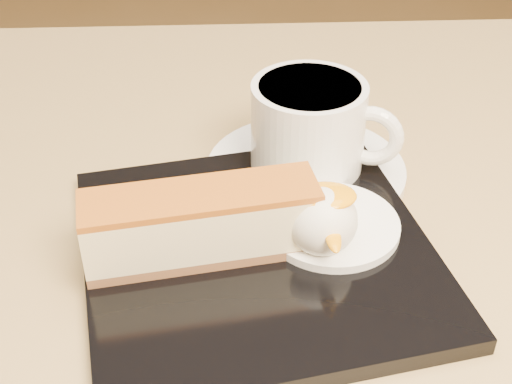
{
  "coord_description": "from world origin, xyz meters",
  "views": [
    {
      "loc": [
        0.04,
        -0.34,
        1.03
      ],
      "look_at": [
        0.05,
        0.03,
        0.76
      ],
      "focal_mm": 50.0,
      "sensor_mm": 36.0,
      "label": 1
    }
  ],
  "objects_px": {
    "dessert_plate": "(257,252)",
    "cheesecake": "(201,223)",
    "ice_cream_scoop": "(322,220)",
    "coffee_cup": "(311,126)",
    "saucer": "(306,171)"
  },
  "relations": [
    {
      "from": "dessert_plate",
      "to": "cheesecake",
      "type": "distance_m",
      "value": 0.05
    },
    {
      "from": "ice_cream_scoop",
      "to": "dessert_plate",
      "type": "bearing_deg",
      "value": 172.87
    },
    {
      "from": "cheesecake",
      "to": "ice_cream_scoop",
      "type": "distance_m",
      "value": 0.08
    },
    {
      "from": "cheesecake",
      "to": "ice_cream_scoop",
      "type": "height_order",
      "value": "cheesecake"
    },
    {
      "from": "dessert_plate",
      "to": "ice_cream_scoop",
      "type": "bearing_deg",
      "value": -7.13
    },
    {
      "from": "dessert_plate",
      "to": "coffee_cup",
      "type": "height_order",
      "value": "coffee_cup"
    },
    {
      "from": "dessert_plate",
      "to": "coffee_cup",
      "type": "distance_m",
      "value": 0.11
    },
    {
      "from": "saucer",
      "to": "dessert_plate",
      "type": "bearing_deg",
      "value": -113.82
    },
    {
      "from": "ice_cream_scoop",
      "to": "saucer",
      "type": "height_order",
      "value": "ice_cream_scoop"
    },
    {
      "from": "dessert_plate",
      "to": "ice_cream_scoop",
      "type": "distance_m",
      "value": 0.05
    },
    {
      "from": "cheesecake",
      "to": "saucer",
      "type": "height_order",
      "value": "cheesecake"
    },
    {
      "from": "dessert_plate",
      "to": "cheesecake",
      "type": "bearing_deg",
      "value": -171.87
    },
    {
      "from": "saucer",
      "to": "coffee_cup",
      "type": "height_order",
      "value": "coffee_cup"
    },
    {
      "from": "ice_cream_scoop",
      "to": "coffee_cup",
      "type": "bearing_deg",
      "value": 88.24
    },
    {
      "from": "saucer",
      "to": "ice_cream_scoop",
      "type": "bearing_deg",
      "value": -90.57
    }
  ]
}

